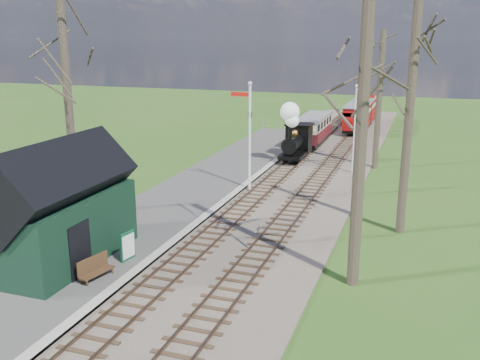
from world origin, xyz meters
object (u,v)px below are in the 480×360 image
at_px(sign_board, 128,246).
at_px(bench, 94,268).
at_px(red_carriage_a, 357,118).
at_px(coach, 313,129).
at_px(station_shed, 60,209).
at_px(locomotive, 295,135).
at_px(person, 77,255).
at_px(semaphore_far, 356,122).
at_px(semaphore_near, 249,129).
at_px(red_carriage_b, 364,110).

height_order(sign_board, bench, sign_board).
distance_m(red_carriage_a, sign_board, 32.30).
relative_size(coach, red_carriage_a, 1.34).
relative_size(station_shed, locomotive, 1.51).
bearing_deg(person, semaphore_far, -31.50).
relative_size(semaphore_near, red_carriage_a, 1.24).
distance_m(semaphore_far, bench, 20.29).
bearing_deg(semaphore_far, semaphore_near, -130.60).
height_order(semaphore_near, bench, semaphore_near).
height_order(semaphore_near, red_carriage_b, semaphore_near).
relative_size(semaphore_near, bench, 4.24).
relative_size(semaphore_near, locomotive, 1.49).
height_order(semaphore_near, coach, semaphore_near).
bearing_deg(locomotive, semaphore_far, -24.52).
distance_m(semaphore_far, person, 20.42).
relative_size(semaphore_near, person, 4.42).
distance_m(coach, red_carriage_b, 12.51).
relative_size(locomotive, red_carriage_b, 0.83).
bearing_deg(person, red_carriage_b, -18.24).
height_order(bench, person, person).
xyz_separation_m(locomotive, bench, (-2.24, -20.98, -1.36)).
height_order(station_shed, red_carriage_a, station_shed).
height_order(locomotive, bench, locomotive).
distance_m(coach, red_carriage_a, 7.22).
height_order(red_carriage_a, red_carriage_b, same).
xyz_separation_m(semaphore_near, locomotive, (0.76, 8.00, -1.68)).
relative_size(red_carriage_b, person, 3.55).
bearing_deg(red_carriage_b, red_carriage_a, -90.00).
relative_size(red_carriage_a, bench, 3.41).
distance_m(locomotive, red_carriage_a, 13.07).
distance_m(station_shed, red_carriage_a, 33.53).
distance_m(red_carriage_b, person, 39.57).
bearing_deg(semaphore_far, red_carriage_a, 96.84).
bearing_deg(person, station_shed, 45.34).
distance_m(red_carriage_a, bench, 34.14).
bearing_deg(coach, sign_board, -94.45).
bearing_deg(station_shed, red_carriage_b, 79.79).
distance_m(station_shed, person, 2.04).
xyz_separation_m(red_carriage_a, red_carriage_b, (0.00, 5.50, 0.00)).
distance_m(station_shed, semaphore_near, 12.58).
xyz_separation_m(semaphore_near, semaphore_far, (5.14, 6.00, -0.27)).
relative_size(locomotive, red_carriage_a, 0.83).
distance_m(semaphore_far, sign_board, 18.48).
bearing_deg(person, sign_board, -42.56).
height_order(semaphore_near, red_carriage_a, semaphore_near).
bearing_deg(locomotive, red_carriage_b, 81.88).
distance_m(semaphore_far, coach, 9.37).
height_order(station_shed, person, station_shed).
bearing_deg(sign_board, red_carriage_a, 81.88).
bearing_deg(red_carriage_a, red_carriage_b, 90.00).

